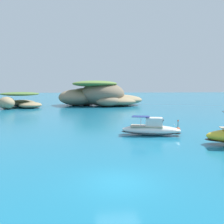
{
  "coord_description": "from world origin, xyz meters",
  "views": [
    {
      "loc": [
        -2.11,
        -13.32,
        5.3
      ],
      "look_at": [
        2.61,
        23.06,
        1.56
      ],
      "focal_mm": 40.51,
      "sensor_mm": 36.0,
      "label": 1
    }
  ],
  "objects_px": {
    "islet_large": "(99,96)",
    "motorboat_white": "(151,129)",
    "channel_buoy": "(178,129)",
    "islet_small": "(20,101)"
  },
  "relations": [
    {
      "from": "motorboat_white",
      "to": "islet_large",
      "type": "bearing_deg",
      "value": 92.82
    },
    {
      "from": "channel_buoy",
      "to": "motorboat_white",
      "type": "bearing_deg",
      "value": -158.48
    },
    {
      "from": "islet_large",
      "to": "motorboat_white",
      "type": "relative_size",
      "value": 4.0
    },
    {
      "from": "islet_small",
      "to": "motorboat_white",
      "type": "distance_m",
      "value": 45.7
    },
    {
      "from": "islet_large",
      "to": "motorboat_white",
      "type": "bearing_deg",
      "value": -87.18
    },
    {
      "from": "islet_large",
      "to": "channel_buoy",
      "type": "relative_size",
      "value": 18.33
    },
    {
      "from": "motorboat_white",
      "to": "channel_buoy",
      "type": "relative_size",
      "value": 4.58
    },
    {
      "from": "islet_large",
      "to": "islet_small",
      "type": "bearing_deg",
      "value": -168.99
    },
    {
      "from": "motorboat_white",
      "to": "islet_small",
      "type": "bearing_deg",
      "value": 119.73
    },
    {
      "from": "islet_large",
      "to": "islet_small",
      "type": "distance_m",
      "value": 20.92
    }
  ]
}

